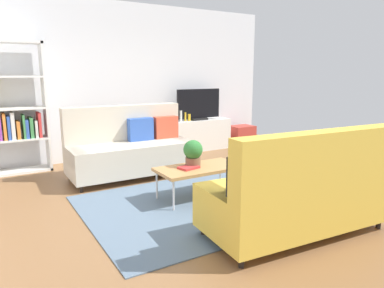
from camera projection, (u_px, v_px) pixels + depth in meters
ground_plane at (199, 195)px, 4.76m from camera, size 7.68×7.68×0.00m
wall_far at (122, 81)px, 6.83m from camera, size 6.40×0.12×2.90m
area_rug at (204, 203)px, 4.48m from camera, size 2.90×2.20×0.01m
couch_beige at (131, 148)px, 5.59m from camera, size 1.90×0.85×1.10m
couch_green at (299, 193)px, 3.53m from camera, size 1.96×0.98×1.10m
coffee_table at (199, 169)px, 4.59m from camera, size 1.10×0.56×0.42m
tv_console at (198, 135)px, 7.52m from camera, size 1.40×0.44×0.64m
tv at (199, 105)px, 7.38m from camera, size 1.00×0.20×0.64m
bookshelf at (9, 114)px, 5.64m from camera, size 1.10×0.36×2.10m
storage_trunk at (242, 135)px, 8.01m from camera, size 0.52×0.40×0.44m
potted_plant at (193, 152)px, 4.59m from camera, size 0.25×0.25×0.34m
table_book_0 at (189, 167)px, 4.51m from camera, size 0.27×0.23×0.03m
vase_0 at (172, 118)px, 7.19m from camera, size 0.08×0.08×0.15m
bottle_0 at (181, 116)px, 7.18m from camera, size 0.06×0.06×0.22m
bottle_1 at (185, 117)px, 7.24m from camera, size 0.04×0.04×0.18m
bottle_2 at (189, 117)px, 7.29m from camera, size 0.06×0.06×0.14m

